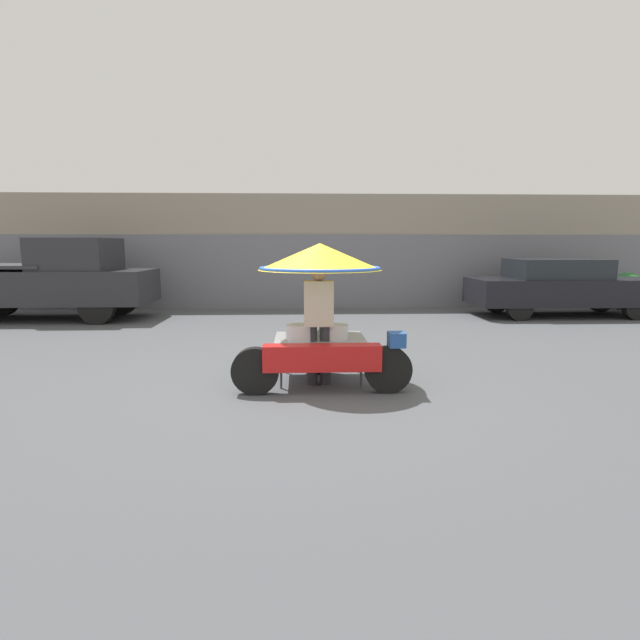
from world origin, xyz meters
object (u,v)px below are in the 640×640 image
object	(u,v)px
vendor_person	(319,318)
potted_plant	(627,289)
vendor_motorcycle_cart	(320,280)
parked_car	(562,287)
pickup_truck	(50,280)

from	to	relation	value
vendor_person	potted_plant	xyz separation A→B (m)	(9.00, 7.24, -0.29)
vendor_person	vendor_motorcycle_cart	bearing A→B (deg)	77.48
vendor_motorcycle_cart	parked_car	world-z (taller)	vendor_motorcycle_cart
vendor_motorcycle_cart	vendor_person	xyz separation A→B (m)	(-0.03, -0.13, -0.48)
vendor_person	parked_car	size ratio (longest dim) A/B	0.34
vendor_person	pickup_truck	size ratio (longest dim) A/B	0.31
vendor_motorcycle_cart	pickup_truck	world-z (taller)	pickup_truck
vendor_person	pickup_truck	distance (m)	8.74
parked_car	potted_plant	world-z (taller)	parked_car
vendor_motorcycle_cart	potted_plant	bearing A→B (deg)	38.40
vendor_motorcycle_cart	potted_plant	distance (m)	11.48
vendor_person	pickup_truck	bearing A→B (deg)	136.40
pickup_truck	potted_plant	world-z (taller)	pickup_truck
vendor_motorcycle_cart	parked_car	xyz separation A→B (m)	(6.47, 5.96, -0.61)
parked_car	vendor_motorcycle_cart	bearing A→B (deg)	-137.36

